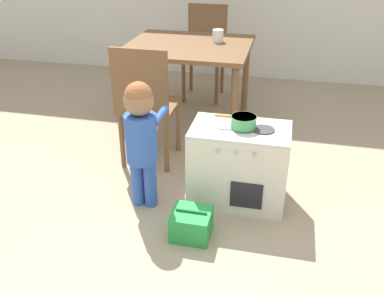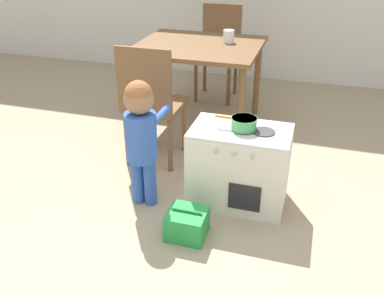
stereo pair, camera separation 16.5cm
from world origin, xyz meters
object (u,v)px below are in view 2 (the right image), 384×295
toy_pot (244,122)px  toy_basket (187,224)px  cup_on_table (229,36)px  play_kitchen (239,167)px  child_figure (141,129)px  dining_chair_near (151,102)px  dining_chair_far (219,50)px  dining_table (199,55)px

toy_pot → toy_basket: bearing=-117.5°
cup_on_table → play_kitchen: bearing=-73.5°
play_kitchen → child_figure: child_figure is taller
toy_pot → toy_basket: (-0.22, -0.43, -0.49)m
toy_basket → child_figure: bearing=146.2°
dining_chair_near → dining_chair_far: (0.12, 1.51, 0.00)m
play_kitchen → dining_chair_near: (-0.71, 0.33, 0.23)m
toy_pot → dining_table: (-0.59, 1.08, 0.07)m
play_kitchen → child_figure: bearing=-162.2°
dining_chair_far → toy_basket: bearing=99.5°
play_kitchen → child_figure: 0.66m
play_kitchen → toy_pot: bearing=2.2°
toy_pot → cup_on_table: size_ratio=2.52×
dining_table → toy_basket: bearing=-76.2°
child_figure → dining_chair_far: bearing=90.4°
dining_table → dining_chair_far: 0.77m
toy_pot → child_figure: (-0.59, -0.18, -0.04)m
dining_chair_far → dining_table: bearing=90.7°
play_kitchen → dining_chair_far: bearing=107.8°
toy_pot → dining_chair_near: (-0.73, 0.33, -0.08)m
toy_basket → dining_chair_near: bearing=123.6°
play_kitchen → cup_on_table: size_ratio=5.97×
child_figure → toy_pot: bearing=17.5°
dining_table → cup_on_table: 0.30m
child_figure → dining_table: bearing=90.3°
dining_chair_near → toy_basket: bearing=-56.4°
play_kitchen → dining_chair_near: 0.82m
toy_pot → child_figure: size_ratio=0.31×
child_figure → toy_basket: (0.36, -0.24, -0.44)m
dining_chair_near → child_figure: bearing=-74.9°
dining_chair_near → cup_on_table: 1.00m
toy_basket → dining_chair_near: 1.00m
child_figure → dining_chair_near: dining_chair_near is taller
toy_pot → dining_chair_near: dining_chair_near is taller
toy_basket → cup_on_table: bearing=95.2°
child_figure → dining_table: child_figure is taller
play_kitchen → toy_pot: (0.01, 0.00, 0.31)m
toy_pot → cup_on_table: cup_on_table is taller
play_kitchen → toy_pot: 0.31m
play_kitchen → cup_on_table: bearing=106.5°
child_figure → dining_table: (-0.01, 1.27, 0.11)m
dining_table → cup_on_table: (0.22, 0.13, 0.15)m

